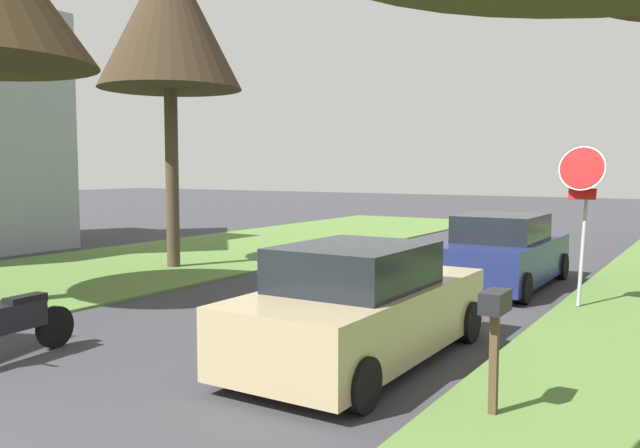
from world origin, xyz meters
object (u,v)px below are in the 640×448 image
Objects in this scene: parked_motorcycle at (11,325)px; curbside_mailbox at (495,317)px; parked_sedan_navy at (503,253)px; stop_sign_far at (582,191)px; street_tree_left_mid_b at (169,19)px; parked_sedan_tan at (361,307)px.

curbside_mailbox is at bearing 13.03° from parked_motorcycle.
stop_sign_far is at bearing -39.76° from parked_sedan_navy.
parked_sedan_navy is at bearing 13.33° from street_tree_left_mid_b.
curbside_mailbox is (2.11, -7.53, 0.33)m from parked_sedan_navy.
parked_motorcycle is at bearing -127.88° from stop_sign_far.
stop_sign_far is 10.59m from street_tree_left_mid_b.
street_tree_left_mid_b is 1.82× the size of parked_sedan_navy.
street_tree_left_mid_b is 9.95m from parked_motorcycle.
stop_sign_far is 0.36× the size of street_tree_left_mid_b.
stop_sign_far is at bearing 2.06° from street_tree_left_mid_b.
parked_sedan_navy is 9.75m from parked_motorcycle.
parked_sedan_navy reaches higher than parked_motorcycle.
parked_sedan_tan is at bearing -110.06° from stop_sign_far.
street_tree_left_mid_b is at bearing -166.67° from parked_sedan_navy.
street_tree_left_mid_b reaches higher than parked_sedan_tan.
parked_sedan_navy is 2.15× the size of parked_motorcycle.
street_tree_left_mid_b is 12.63m from curbside_mailbox.
parked_sedan_navy is (-0.02, 6.49, 0.00)m from parked_sedan_tan.
parked_sedan_tan is 6.49m from parked_sedan_navy.
parked_sedan_tan is at bearing 153.58° from curbside_mailbox.
curbside_mailbox is (6.03, 1.40, 0.57)m from parked_motorcycle.
street_tree_left_mid_b is 9.84m from parked_sedan_navy.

